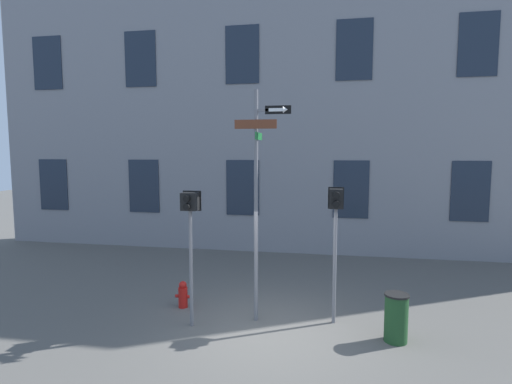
{
  "coord_description": "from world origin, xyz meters",
  "views": [
    {
      "loc": [
        1.15,
        -8.02,
        3.81
      ],
      "look_at": [
        -0.39,
        0.56,
        2.93
      ],
      "focal_mm": 28.0,
      "sensor_mm": 36.0,
      "label": 1
    }
  ],
  "objects": [
    {
      "name": "trash_bin",
      "position": [
        2.56,
        0.05,
        0.49
      ],
      "size": [
        0.48,
        0.48,
        0.99
      ],
      "color": "#1E4723",
      "rests_on": "ground_plane"
    },
    {
      "name": "building_facade",
      "position": [
        0.0,
        7.0,
        7.35
      ],
      "size": [
        24.0,
        0.63,
        14.7
      ],
      "color": "gray",
      "rests_on": "ground_plane"
    },
    {
      "name": "street_sign_pole",
      "position": [
        -0.34,
        0.56,
        2.98
      ],
      "size": [
        1.22,
        0.79,
        5.14
      ],
      "color": "slate",
      "rests_on": "ground_plane"
    },
    {
      "name": "pedestrian_signal_left",
      "position": [
        -1.73,
        0.02,
        2.34
      ],
      "size": [
        0.41,
        0.4,
        2.97
      ],
      "color": "slate",
      "rests_on": "ground_plane"
    },
    {
      "name": "ground_plane",
      "position": [
        0.0,
        0.0,
        0.0
      ],
      "size": [
        60.0,
        60.0,
        0.0
      ],
      "primitive_type": "plane",
      "color": "#595651"
    },
    {
      "name": "fire_hydrant",
      "position": [
        -2.29,
        0.99,
        0.32
      ],
      "size": [
        0.38,
        0.22,
        0.66
      ],
      "color": "red",
      "rests_on": "ground_plane"
    },
    {
      "name": "pedestrian_signal_right",
      "position": [
        1.35,
        0.73,
        2.36
      ],
      "size": [
        0.34,
        0.4,
        3.04
      ],
      "color": "slate",
      "rests_on": "ground_plane"
    }
  ]
}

